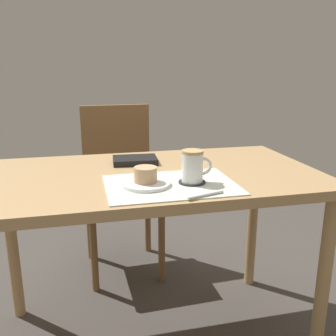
{
  "coord_description": "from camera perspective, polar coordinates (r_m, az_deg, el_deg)",
  "views": [
    {
      "loc": [
        -0.25,
        -1.34,
        1.13
      ],
      "look_at": [
        0.03,
        -0.13,
        0.79
      ],
      "focal_mm": 40.0,
      "sensor_mm": 36.0,
      "label": 1
    }
  ],
  "objects": [
    {
      "name": "dining_table",
      "position": [
        1.45,
        -2.52,
        -3.89
      ],
      "size": [
        1.27,
        0.7,
        0.74
      ],
      "color": "tan",
      "rests_on": "ground_plane"
    },
    {
      "name": "wooden_chair",
      "position": [
        2.12,
        -7.34,
        -2.21
      ],
      "size": [
        0.43,
        0.43,
        0.92
      ],
      "rotation": [
        0.0,
        0.0,
        3.17
      ],
      "color": "brown",
      "rests_on": "ground_plane"
    },
    {
      "name": "placemat",
      "position": [
        1.27,
        0.41,
        -2.56
      ],
      "size": [
        0.44,
        0.32,
        0.0
      ],
      "primitive_type": "cube",
      "color": "silver",
      "rests_on": "dining_table"
    },
    {
      "name": "pastry_plate",
      "position": [
        1.26,
        -3.42,
        -2.4
      ],
      "size": [
        0.17,
        0.17,
        0.01
      ],
      "primitive_type": "cylinder",
      "color": "white",
      "rests_on": "placemat"
    },
    {
      "name": "pastry",
      "position": [
        1.25,
        -3.45,
        -1.01
      ],
      "size": [
        0.08,
        0.08,
        0.05
      ],
      "primitive_type": "cylinder",
      "color": "tan",
      "rests_on": "pastry_plate"
    },
    {
      "name": "coffee_coaster",
      "position": [
        1.29,
        3.68,
        -2.15
      ],
      "size": [
        0.09,
        0.09,
        0.0
      ],
      "primitive_type": "cylinder",
      "color": "#232328",
      "rests_on": "placemat"
    },
    {
      "name": "coffee_mug",
      "position": [
        1.27,
        3.84,
        0.31
      ],
      "size": [
        0.11,
        0.07,
        0.11
      ],
      "color": "white",
      "rests_on": "coffee_coaster"
    },
    {
      "name": "teaspoon",
      "position": [
        1.16,
        5.79,
        -4.12
      ],
      "size": [
        0.13,
        0.05,
        0.01
      ],
      "primitive_type": "cylinder",
      "rotation": [
        0.0,
        1.57,
        0.3
      ],
      "color": "silver",
      "rests_on": "placemat"
    },
    {
      "name": "small_book",
      "position": [
        1.56,
        -5.05,
        1.19
      ],
      "size": [
        0.19,
        0.14,
        0.02
      ],
      "primitive_type": "cube",
      "rotation": [
        0.0,
        0.0,
        -0.06
      ],
      "color": "black",
      "rests_on": "dining_table"
    }
  ]
}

